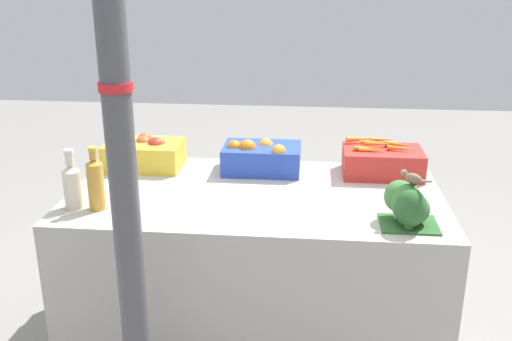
% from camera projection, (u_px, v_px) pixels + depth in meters
% --- Properties ---
extents(ground_plane, '(10.00, 10.00, 0.00)m').
position_uv_depth(ground_plane, '(256.00, 335.00, 2.78)').
color(ground_plane, gray).
extents(market_table, '(1.64, 0.90, 0.75)m').
position_uv_depth(market_table, '(256.00, 267.00, 2.66)').
color(market_table, '#B7B2A8').
rests_on(market_table, ground_plane).
extents(support_pole, '(0.10, 0.10, 2.57)m').
position_uv_depth(support_pole, '(117.00, 108.00, 1.73)').
color(support_pole, '#4C4C51').
rests_on(support_pole, ground_plane).
extents(apple_crate, '(0.37, 0.25, 0.16)m').
position_uv_depth(apple_crate, '(144.00, 153.00, 2.83)').
color(apple_crate, gold).
rests_on(apple_crate, market_table).
extents(orange_crate, '(0.37, 0.25, 0.17)m').
position_uv_depth(orange_crate, '(260.00, 157.00, 2.77)').
color(orange_crate, '#2847B7').
rests_on(orange_crate, market_table).
extents(carrot_crate, '(0.37, 0.25, 0.16)m').
position_uv_depth(carrot_crate, '(382.00, 161.00, 2.72)').
color(carrot_crate, red).
rests_on(carrot_crate, market_table).
extents(broccoli_pile, '(0.22, 0.20, 0.17)m').
position_uv_depth(broccoli_pile, '(408.00, 205.00, 2.18)').
color(broccoli_pile, '#2D602D').
rests_on(broccoli_pile, market_table).
extents(juice_bottle_cloudy, '(0.07, 0.07, 0.25)m').
position_uv_depth(juice_bottle_cloudy, '(72.00, 185.00, 2.33)').
color(juice_bottle_cloudy, beige).
rests_on(juice_bottle_cloudy, market_table).
extents(juice_bottle_amber, '(0.07, 0.07, 0.27)m').
position_uv_depth(juice_bottle_amber, '(96.00, 183.00, 2.31)').
color(juice_bottle_amber, gold).
rests_on(juice_bottle_amber, market_table).
extents(sparrow_bird, '(0.11, 0.10, 0.05)m').
position_uv_depth(sparrow_bird, '(412.00, 178.00, 2.14)').
color(sparrow_bird, '#4C3D2D').
rests_on(sparrow_bird, broccoli_pile).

